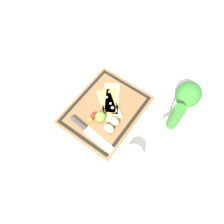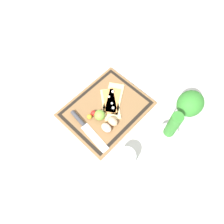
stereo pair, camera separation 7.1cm
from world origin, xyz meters
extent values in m
plane|color=silver|center=(0.00, 0.00, 0.00)|extent=(6.00, 6.00, 0.00)
cube|color=brown|center=(0.00, 0.00, 0.01)|extent=(0.44, 0.35, 0.01)
cube|color=black|center=(0.00, 0.00, 0.01)|extent=(0.41, 0.33, 0.00)
cube|color=brown|center=(0.00, 0.00, 0.02)|extent=(0.38, 0.29, 0.00)
cube|color=#DBBC7F|center=(-0.07, -0.01, 0.02)|extent=(0.21, 0.18, 0.01)
cube|color=#E08E47|center=(-0.06, -0.01, 0.03)|extent=(0.16, 0.13, 0.00)
sphere|color=silver|center=(-0.10, -0.04, 0.03)|extent=(0.02, 0.02, 0.02)
sphere|color=silver|center=(-0.04, 0.01, 0.03)|extent=(0.01, 0.01, 0.01)
cube|color=#DBBC7F|center=(-0.03, 0.00, 0.02)|extent=(0.19, 0.21, 0.01)
cube|color=#E08E47|center=(-0.04, -0.01, 0.03)|extent=(0.14, 0.16, 0.00)
sphere|color=silver|center=(-0.02, 0.03, 0.03)|extent=(0.02, 0.02, 0.02)
sphere|color=silver|center=(-0.06, -0.03, 0.03)|extent=(0.01, 0.01, 0.01)
cube|color=silver|center=(0.16, 0.08, 0.02)|extent=(0.06, 0.18, 0.00)
cylinder|color=#38383D|center=(0.15, -0.06, 0.03)|extent=(0.03, 0.10, 0.02)
ellipsoid|color=tan|center=(0.04, 0.08, 0.04)|extent=(0.04, 0.06, 0.04)
ellipsoid|color=beige|center=(0.09, 0.09, 0.04)|extent=(0.04, 0.06, 0.04)
sphere|color=#70A838|center=(0.06, 0.01, 0.05)|extent=(0.06, 0.06, 0.06)
sphere|color=red|center=(0.07, -0.02, 0.03)|extent=(0.03, 0.03, 0.03)
sphere|color=gold|center=(0.10, -0.02, 0.03)|extent=(0.03, 0.03, 0.03)
cylinder|color=white|center=(-0.09, 0.33, 0.04)|extent=(0.10, 0.10, 0.08)
cylinder|color=#2D7528|center=(-0.09, 0.33, 0.14)|extent=(0.05, 0.05, 0.21)
cylinder|color=silver|center=(0.13, 0.26, 0.04)|extent=(0.09, 0.09, 0.08)
cylinder|color=#D16023|center=(0.13, 0.26, 0.02)|extent=(0.08, 0.08, 0.03)
cylinder|color=silver|center=(0.13, 0.26, 0.09)|extent=(0.08, 0.08, 0.01)
cylinder|color=silver|center=(-0.24, 0.32, 0.05)|extent=(0.09, 0.09, 0.10)
ellipsoid|color=#2D7528|center=(-0.24, 0.32, 0.16)|extent=(0.14, 0.12, 0.11)
camera|label=1|loc=(0.42, 0.35, 1.06)|focal=35.00mm
camera|label=2|loc=(0.37, 0.40, 1.06)|focal=35.00mm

